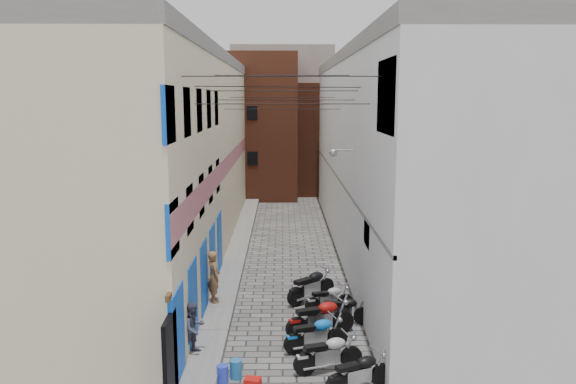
{
  "coord_description": "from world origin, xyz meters",
  "views": [
    {
      "loc": [
        0.01,
        -12.2,
        6.96
      ],
      "look_at": [
        0.23,
        11.44,
        3.0
      ],
      "focal_mm": 35.0,
      "sensor_mm": 36.0,
      "label": 1
    }
  ],
  "objects_px": {
    "person_b": "(194,328)",
    "water_jug_near": "(222,374)",
    "motorcycle_a": "(360,371)",
    "motorcycle_g": "(311,284)",
    "motorcycle_b": "(328,352)",
    "motorcycle_e": "(343,309)",
    "water_jug_far": "(236,369)",
    "motorcycle_f": "(329,297)",
    "person_a": "(214,276)",
    "red_crate": "(253,383)",
    "motorcycle_d": "(320,316)",
    "motorcycle_c": "(316,332)"
  },
  "relations": [
    {
      "from": "person_b",
      "to": "water_jug_near",
      "type": "relative_size",
      "value": 3.13
    },
    {
      "from": "motorcycle_a",
      "to": "motorcycle_g",
      "type": "xyz_separation_m",
      "value": [
        -0.85,
        6.09,
        0.09
      ]
    },
    {
      "from": "motorcycle_g",
      "to": "water_jug_near",
      "type": "relative_size",
      "value": 4.73
    },
    {
      "from": "motorcycle_a",
      "to": "motorcycle_b",
      "type": "distance_m",
      "value": 1.2
    },
    {
      "from": "motorcycle_e",
      "to": "water_jug_far",
      "type": "xyz_separation_m",
      "value": [
        -3.06,
        -3.41,
        -0.26
      ]
    },
    {
      "from": "motorcycle_f",
      "to": "person_b",
      "type": "height_order",
      "value": "person_b"
    },
    {
      "from": "water_jug_near",
      "to": "motorcycle_b",
      "type": "bearing_deg",
      "value": 11.55
    },
    {
      "from": "motorcycle_a",
      "to": "motorcycle_g",
      "type": "distance_m",
      "value": 6.15
    },
    {
      "from": "person_a",
      "to": "motorcycle_b",
      "type": "bearing_deg",
      "value": -163.49
    },
    {
      "from": "person_a",
      "to": "water_jug_far",
      "type": "bearing_deg",
      "value": 171.64
    },
    {
      "from": "person_a",
      "to": "person_b",
      "type": "relative_size",
      "value": 1.24
    },
    {
      "from": "motorcycle_b",
      "to": "red_crate",
      "type": "xyz_separation_m",
      "value": [
        -1.9,
        -0.79,
        -0.42
      ]
    },
    {
      "from": "motorcycle_e",
      "to": "water_jug_near",
      "type": "height_order",
      "value": "motorcycle_e"
    },
    {
      "from": "motorcycle_a",
      "to": "water_jug_near",
      "type": "height_order",
      "value": "motorcycle_a"
    },
    {
      "from": "red_crate",
      "to": "motorcycle_d",
      "type": "bearing_deg",
      "value": 58.3
    },
    {
      "from": "motorcycle_c",
      "to": "motorcycle_d",
      "type": "height_order",
      "value": "motorcycle_d"
    },
    {
      "from": "motorcycle_e",
      "to": "person_b",
      "type": "xyz_separation_m",
      "value": [
        -4.23,
        -2.51,
        0.45
      ]
    },
    {
      "from": "motorcycle_b",
      "to": "person_b",
      "type": "distance_m",
      "value": 3.59
    },
    {
      "from": "motorcycle_a",
      "to": "red_crate",
      "type": "height_order",
      "value": "motorcycle_a"
    },
    {
      "from": "person_a",
      "to": "motorcycle_g",
      "type": "bearing_deg",
      "value": -99.82
    },
    {
      "from": "motorcycle_c",
      "to": "water_jug_far",
      "type": "bearing_deg",
      "value": -72.54
    },
    {
      "from": "motorcycle_f",
      "to": "red_crate",
      "type": "bearing_deg",
      "value": -42.43
    },
    {
      "from": "motorcycle_f",
      "to": "red_crate",
      "type": "distance_m",
      "value": 5.45
    },
    {
      "from": "motorcycle_f",
      "to": "motorcycle_e",
      "type": "bearing_deg",
      "value": 0.27
    },
    {
      "from": "motorcycle_a",
      "to": "person_b",
      "type": "relative_size",
      "value": 1.3
    },
    {
      "from": "person_a",
      "to": "water_jug_far",
      "type": "relative_size",
      "value": 3.61
    },
    {
      "from": "water_jug_near",
      "to": "red_crate",
      "type": "height_order",
      "value": "water_jug_near"
    },
    {
      "from": "motorcycle_a",
      "to": "motorcycle_e",
      "type": "height_order",
      "value": "motorcycle_a"
    },
    {
      "from": "motorcycle_d",
      "to": "motorcycle_c",
      "type": "bearing_deg",
      "value": -30.36
    },
    {
      "from": "motorcycle_b",
      "to": "motorcycle_e",
      "type": "relative_size",
      "value": 1.08
    },
    {
      "from": "motorcycle_a",
      "to": "person_a",
      "type": "height_order",
      "value": "person_a"
    },
    {
      "from": "motorcycle_a",
      "to": "motorcycle_c",
      "type": "bearing_deg",
      "value": 178.64
    },
    {
      "from": "motorcycle_b",
      "to": "motorcycle_g",
      "type": "height_order",
      "value": "motorcycle_g"
    },
    {
      "from": "motorcycle_c",
      "to": "motorcycle_g",
      "type": "relative_size",
      "value": 0.89
    },
    {
      "from": "person_a",
      "to": "water_jug_near",
      "type": "height_order",
      "value": "person_a"
    },
    {
      "from": "motorcycle_d",
      "to": "motorcycle_g",
      "type": "xyz_separation_m",
      "value": [
        -0.12,
        2.9,
        -0.01
      ]
    },
    {
      "from": "motorcycle_f",
      "to": "motorcycle_g",
      "type": "relative_size",
      "value": 0.8
    },
    {
      "from": "motorcycle_b",
      "to": "water_jug_far",
      "type": "distance_m",
      "value": 2.39
    },
    {
      "from": "motorcycle_a",
      "to": "water_jug_near",
      "type": "distance_m",
      "value": 3.38
    },
    {
      "from": "motorcycle_d",
      "to": "water_jug_near",
      "type": "height_order",
      "value": "motorcycle_d"
    },
    {
      "from": "motorcycle_c",
      "to": "motorcycle_e",
      "type": "bearing_deg",
      "value": 134.77
    },
    {
      "from": "motorcycle_d",
      "to": "water_jug_far",
      "type": "xyz_separation_m",
      "value": [
        -2.29,
        -2.52,
        -0.38
      ]
    },
    {
      "from": "motorcycle_c",
      "to": "motorcycle_f",
      "type": "bearing_deg",
      "value": 149.95
    },
    {
      "from": "motorcycle_b",
      "to": "motorcycle_f",
      "type": "relative_size",
      "value": 1.12
    },
    {
      "from": "motorcycle_a",
      "to": "water_jug_near",
      "type": "bearing_deg",
      "value": -121.69
    },
    {
      "from": "water_jug_near",
      "to": "motorcycle_g",
      "type": "bearing_deg",
      "value": 66.23
    },
    {
      "from": "motorcycle_a",
      "to": "motorcycle_c",
      "type": "distance_m",
      "value": 2.37
    },
    {
      "from": "water_jug_near",
      "to": "water_jug_far",
      "type": "bearing_deg",
      "value": 34.72
    },
    {
      "from": "motorcycle_d",
      "to": "water_jug_near",
      "type": "xyz_separation_m",
      "value": [
        -2.61,
        -2.74,
        -0.4
      ]
    },
    {
      "from": "motorcycle_d",
      "to": "water_jug_far",
      "type": "height_order",
      "value": "motorcycle_d"
    }
  ]
}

